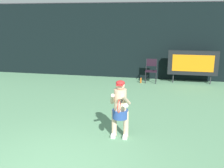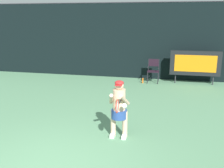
% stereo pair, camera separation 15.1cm
% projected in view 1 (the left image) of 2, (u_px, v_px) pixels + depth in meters
% --- Properties ---
extents(backdrop_screen, '(18.00, 0.12, 3.66)m').
position_uv_depth(backdrop_screen, '(120.00, 41.00, 12.63)').
color(backdrop_screen, black).
rests_on(backdrop_screen, ground).
extents(scoreboard, '(2.20, 0.21, 1.50)m').
position_uv_depth(scoreboard, '(193.00, 63.00, 11.59)').
color(scoreboard, black).
rests_on(scoreboard, ground).
extents(umpire_chair, '(0.52, 0.44, 1.08)m').
position_uv_depth(umpire_chair, '(151.00, 69.00, 11.89)').
color(umpire_chair, black).
rests_on(umpire_chair, ground).
extents(water_bottle, '(0.07, 0.07, 0.27)m').
position_uv_depth(water_bottle, '(141.00, 80.00, 11.87)').
color(water_bottle, orange).
rests_on(water_bottle, ground).
extents(tennis_player, '(0.53, 0.60, 1.47)m').
position_uv_depth(tennis_player, '(120.00, 107.00, 6.35)').
color(tennis_player, white).
rests_on(tennis_player, ground).
extents(tennis_racket, '(0.03, 0.60, 0.31)m').
position_uv_depth(tennis_racket, '(119.00, 106.00, 5.75)').
color(tennis_racket, black).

